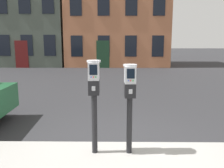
{
  "coord_description": "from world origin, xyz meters",
  "views": [
    {
      "loc": [
        -0.17,
        -3.86,
        1.93
      ],
      "look_at": [
        -0.22,
        -0.11,
        1.27
      ],
      "focal_mm": 37.68,
      "sensor_mm": 36.0,
      "label": 1
    }
  ],
  "objects": [
    {
      "name": "townhouse_green_painted",
      "position": [
        0.0,
        17.38,
        4.58
      ],
      "size": [
        8.29,
        6.08,
        9.15
      ],
      "color": "#B7704C",
      "rests_on": "ground_plane"
    },
    {
      "name": "townhouse_grey_stucco",
      "position": [
        -7.85,
        17.79,
        4.73
      ],
      "size": [
        7.07,
        6.91,
        9.45
      ],
      "color": "#4C564C",
      "rests_on": "ground_plane"
    },
    {
      "name": "parking_meter_twin_adjacent",
      "position": [
        0.07,
        -0.22,
        1.15
      ],
      "size": [
        0.22,
        0.26,
        1.46
      ],
      "rotation": [
        0.0,
        0.0,
        -1.54
      ],
      "color": "black",
      "rests_on": "sidewalk_slab"
    },
    {
      "name": "parking_meter_near_kerb",
      "position": [
        -0.5,
        -0.22,
        1.19
      ],
      "size": [
        0.22,
        0.26,
        1.53
      ],
      "rotation": [
        0.0,
        0.0,
        -1.54
      ],
      "color": "black",
      "rests_on": "sidewalk_slab"
    },
    {
      "name": "ground_plane",
      "position": [
        0.0,
        0.0,
        0.0
      ],
      "size": [
        160.0,
        160.0,
        0.0
      ],
      "primitive_type": "plane",
      "color": "#28282B"
    }
  ]
}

